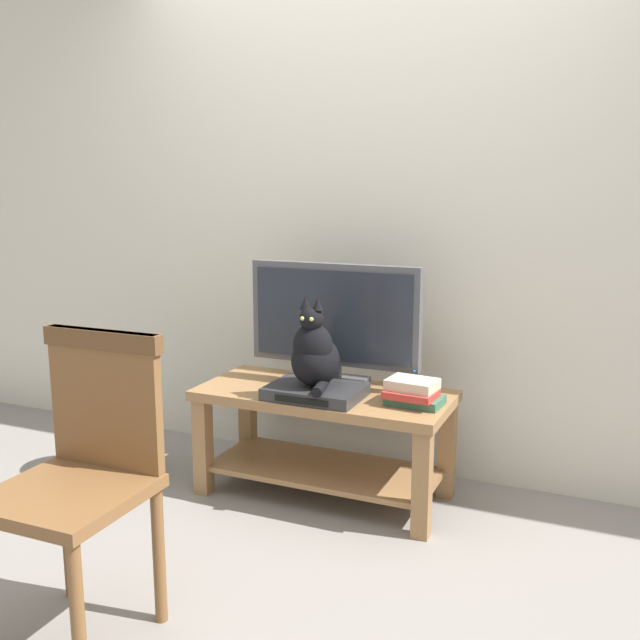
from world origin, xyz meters
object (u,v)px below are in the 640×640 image
wooden_chair (84,461)px  book_stack (413,393)px  tv_stand (324,424)px  cat (314,353)px  potted_plant (128,400)px  media_box (315,391)px  tv (334,320)px

wooden_chair → book_stack: size_ratio=4.00×
tv_stand → book_stack: size_ratio=4.73×
tv_stand → cat: bearing=-88.1°
tv_stand → potted_plant: potted_plant is taller
tv_stand → book_stack: bearing=-5.2°
media_box → book_stack: bearing=9.2°
wooden_chair → potted_plant: bearing=122.8°
media_box → potted_plant: size_ratio=0.60×
tv → wooden_chair: tv is taller
book_stack → media_box: bearing=-170.8°
tv → wooden_chair: (-0.29, -1.30, -0.24)m
cat → potted_plant: bearing=-175.8°
media_box → cat: size_ratio=1.02×
media_box → book_stack: 0.42m
media_box → cat: 0.17m
cat → media_box: bearing=95.9°
cat → book_stack: bearing=10.8°
tv_stand → wooden_chair: bearing=-103.8°
tv_stand → wooden_chair: wooden_chair is taller
cat → wooden_chair: bearing=-105.4°
media_box → tv_stand: bearing=91.4°
wooden_chair → book_stack: bearing=58.4°
tv → book_stack: tv is taller
book_stack → tv: bearing=160.7°
tv → potted_plant: 1.07m
wooden_chair → book_stack: wooden_chair is taller
tv_stand → wooden_chair: size_ratio=1.18×
tv_stand → book_stack: book_stack is taller
tv_stand → cat: size_ratio=2.85×
media_box → potted_plant: 0.96m
wooden_chair → cat: bearing=74.6°
tv → media_box: (0.00, -0.21, -0.28)m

